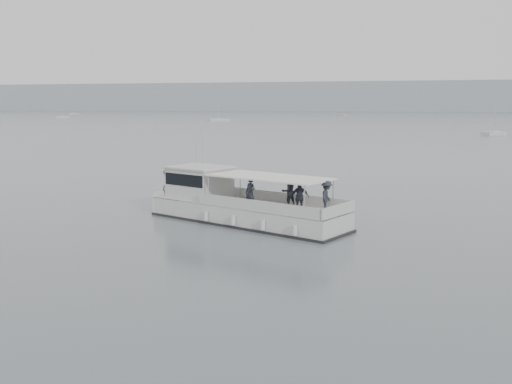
# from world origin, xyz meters

# --- Properties ---
(ground) EXTENTS (1400.00, 1400.00, 0.00)m
(ground) POSITION_xyz_m (0.00, 0.00, 0.00)
(ground) COLOR #525B61
(ground) RESTS_ON ground
(headland) EXTENTS (1400.00, 90.00, 28.00)m
(headland) POSITION_xyz_m (0.00, 560.00, 14.00)
(headland) COLOR #939EA8
(headland) RESTS_ON ground
(tour_boat) EXTENTS (11.80, 7.11, 5.13)m
(tour_boat) POSITION_xyz_m (-5.69, 2.44, 0.84)
(tour_boat) COLOR silver
(tour_boat) RESTS_ON ground
(moored_fleet) EXTENTS (404.38, 283.50, 10.40)m
(moored_fleet) POSITION_xyz_m (-34.85, 191.68, 0.36)
(moored_fleet) COLOR silver
(moored_fleet) RESTS_ON ground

